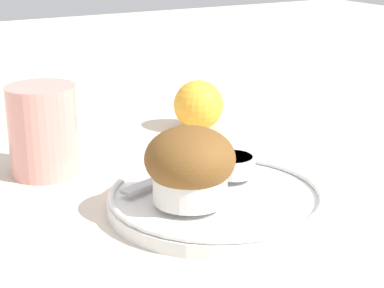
{
  "coord_description": "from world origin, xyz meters",
  "views": [
    {
      "loc": [
        -0.31,
        -0.52,
        0.27
      ],
      "look_at": [
        0.01,
        0.04,
        0.06
      ],
      "focal_mm": 60.0,
      "sensor_mm": 36.0,
      "label": 1
    }
  ],
  "objects_px": {
    "butter_knife": "(180,171)",
    "orange_fruit": "(198,105)",
    "muffin": "(190,166)",
    "juice_glass": "(43,130)"
  },
  "relations": [
    {
      "from": "butter_knife",
      "to": "juice_glass",
      "type": "xyz_separation_m",
      "value": [
        -0.11,
        0.12,
        0.03
      ]
    },
    {
      "from": "butter_knife",
      "to": "orange_fruit",
      "type": "distance_m",
      "value": 0.23
    },
    {
      "from": "muffin",
      "to": "orange_fruit",
      "type": "relative_size",
      "value": 1.25
    },
    {
      "from": "muffin",
      "to": "orange_fruit",
      "type": "distance_m",
      "value": 0.3
    },
    {
      "from": "muffin",
      "to": "orange_fruit",
      "type": "xyz_separation_m",
      "value": [
        0.16,
        0.25,
        -0.02
      ]
    },
    {
      "from": "butter_knife",
      "to": "juice_glass",
      "type": "relative_size",
      "value": 1.54
    },
    {
      "from": "butter_knife",
      "to": "juice_glass",
      "type": "distance_m",
      "value": 0.17
    },
    {
      "from": "butter_knife",
      "to": "muffin",
      "type": "bearing_deg",
      "value": -129.87
    },
    {
      "from": "muffin",
      "to": "butter_knife",
      "type": "relative_size",
      "value": 0.55
    },
    {
      "from": "orange_fruit",
      "to": "juice_glass",
      "type": "distance_m",
      "value": 0.25
    }
  ]
}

